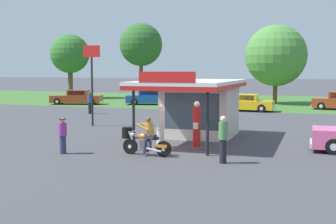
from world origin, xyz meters
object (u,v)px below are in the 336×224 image
(gas_pump_nearside, at_px, (160,128))
(parked_car_back_row_far_right, at_px, (242,103))
(bystander_standing_back_lot, at_px, (223,138))
(spare_tire_stack, at_px, (128,133))
(bystander_admiring_sedan, at_px, (63,135))
(parked_car_back_row_centre_left, at_px, (153,98))
(motorcycle_with_rider, at_px, (148,140))
(gas_pump_offside, at_px, (197,127))
(bystander_strolling_foreground, at_px, (90,102))
(roadside_pole_sign, at_px, (92,71))
(parked_car_back_row_right, at_px, (77,98))

(gas_pump_nearside, distance_m, parked_car_back_row_far_right, 18.60)
(bystander_standing_back_lot, relative_size, spare_tire_stack, 2.95)
(bystander_standing_back_lot, bearing_deg, bystander_admiring_sedan, -177.48)
(parked_car_back_row_centre_left, bearing_deg, motorcycle_with_rider, -69.79)
(gas_pump_offside, relative_size, parked_car_back_row_centre_left, 0.36)
(parked_car_back_row_centre_left, bearing_deg, spare_tire_stack, -72.75)
(parked_car_back_row_far_right, bearing_deg, bystander_strolling_foreground, -150.30)
(spare_tire_stack, bearing_deg, gas_pump_offside, -25.88)
(bystander_standing_back_lot, bearing_deg, roadside_pole_sign, 140.34)
(parked_car_back_row_far_right, bearing_deg, bystander_standing_back_lot, -82.61)
(bystander_strolling_foreground, relative_size, bystander_standing_back_lot, 0.98)
(motorcycle_with_rider, xyz_separation_m, parked_car_back_row_centre_left, (-8.99, 24.43, 0.03))
(roadside_pole_sign, relative_size, spare_tire_stack, 8.22)
(bystander_standing_back_lot, bearing_deg, bystander_strolling_foreground, 132.80)
(bystander_strolling_foreground, bearing_deg, roadside_pole_sign, -59.95)
(bystander_standing_back_lot, xyz_separation_m, roadside_pole_sign, (-9.87, 8.18, 2.41))
(gas_pump_offside, bearing_deg, gas_pump_nearside, -180.00)
(gas_pump_nearside, bearing_deg, bystander_strolling_foreground, 129.95)
(parked_car_back_row_centre_left, bearing_deg, bystander_standing_back_lot, -63.92)
(gas_pump_nearside, xyz_separation_m, motorcycle_with_rider, (0.16, -1.97, -0.23))
(bystander_standing_back_lot, bearing_deg, spare_tire_stack, 142.61)
(gas_pump_offside, relative_size, bystander_strolling_foreground, 1.21)
(parked_car_back_row_right, bearing_deg, gas_pump_nearside, -51.47)
(parked_car_back_row_right, bearing_deg, motorcycle_with_rider, -53.76)
(bystander_admiring_sedan, bearing_deg, parked_car_back_row_right, 119.21)
(gas_pump_offside, distance_m, spare_tire_stack, 4.69)
(gas_pump_nearside, relative_size, motorcycle_with_rider, 0.90)
(parked_car_back_row_far_right, xyz_separation_m, spare_tire_stack, (-3.11, -16.56, -0.38))
(parked_car_back_row_far_right, height_order, bystander_strolling_foreground, bystander_strolling_foreground)
(parked_car_back_row_right, relative_size, bystander_strolling_foreground, 3.16)
(parked_car_back_row_far_right, relative_size, parked_car_back_row_centre_left, 0.95)
(parked_car_back_row_centre_left, xyz_separation_m, bystander_standing_back_lot, (12.19, -24.90, 0.26))
(spare_tire_stack, bearing_deg, gas_pump_nearside, -39.06)
(spare_tire_stack, bearing_deg, parked_car_back_row_far_right, 79.35)
(gas_pump_offside, height_order, bystander_standing_back_lot, gas_pump_offside)
(gas_pump_nearside, distance_m, parked_car_back_row_centre_left, 24.14)
(parked_car_back_row_right, bearing_deg, gas_pump_offside, -48.70)
(motorcycle_with_rider, height_order, parked_car_back_row_far_right, motorcycle_with_rider)
(roadside_pole_sign, height_order, spare_tire_stack, roadside_pole_sign)
(motorcycle_with_rider, bearing_deg, bystander_strolling_foreground, 126.25)
(bystander_standing_back_lot, bearing_deg, gas_pump_nearside, 143.91)
(parked_car_back_row_far_right, xyz_separation_m, parked_car_back_row_right, (-16.84, 1.78, -0.00))
(parked_car_back_row_far_right, relative_size, roadside_pole_sign, 1.12)
(gas_pump_offside, height_order, spare_tire_stack, gas_pump_offside)
(parked_car_back_row_centre_left, bearing_deg, gas_pump_offside, -64.91)
(gas_pump_offside, bearing_deg, bystander_strolling_foreground, 134.23)
(bystander_admiring_sedan, relative_size, roadside_pole_sign, 0.30)
(bystander_strolling_foreground, bearing_deg, parked_car_back_row_right, 126.22)
(bystander_strolling_foreground, distance_m, bystander_admiring_sedan, 16.63)
(bystander_admiring_sedan, relative_size, bystander_standing_back_lot, 0.84)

